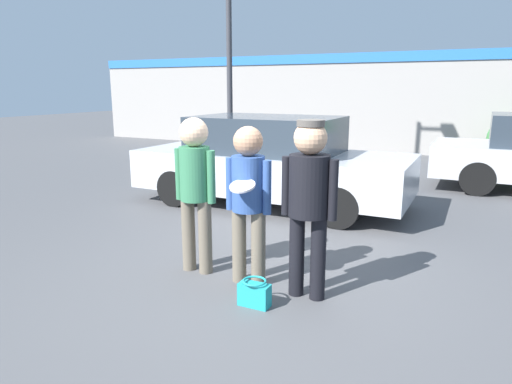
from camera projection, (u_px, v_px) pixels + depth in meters
ground_plane at (269, 275)px, 5.03m from camera, size 56.00×56.00×0.00m
storefront_building at (413, 103)px, 13.88m from camera, size 24.00×0.22×3.09m
person_left at (195, 182)px, 4.94m from camera, size 0.50×0.33×1.72m
person_middle_with_frisbee at (248, 193)px, 4.63m from camera, size 0.51×0.54×1.65m
person_right at (309, 192)px, 4.30m from camera, size 0.55×0.38×1.74m
parked_car_near at (270, 161)px, 7.94m from camera, size 4.72×1.88×1.54m
shrub at (512, 140)px, 12.18m from camera, size 1.29×1.29×1.29m
handbag at (254, 293)px, 4.31m from camera, size 0.30×0.23×0.26m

